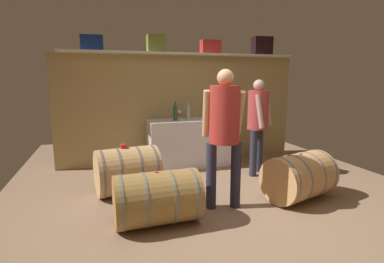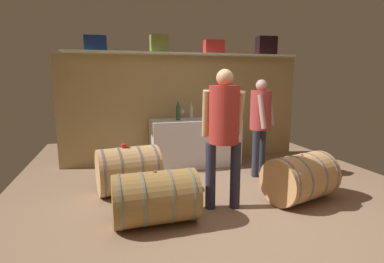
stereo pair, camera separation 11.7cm
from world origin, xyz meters
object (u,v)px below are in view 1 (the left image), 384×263
at_px(wine_bottle_amber, 220,111).
at_px(wine_glass, 179,112).
at_px(wine_barrel_far, 157,198).
at_px(tasting_cup, 123,146).
at_px(winemaker_pouring, 258,117).
at_px(visitor_tasting, 224,125).
at_px(wine_barrel_near, 128,171).
at_px(toolcase_navy, 92,43).
at_px(toolcase_olive, 156,44).
at_px(work_cabinet, 192,142).
at_px(wine_bottle_clear, 188,112).
at_px(wine_barrel_flank, 299,177).
at_px(wine_bottle_green, 175,112).
at_px(toolcase_black, 262,46).
at_px(toolcase_red, 210,47).

bearing_deg(wine_bottle_amber, wine_glass, 154.75).
bearing_deg(wine_barrel_far, tasting_cup, 103.94).
relative_size(winemaker_pouring, visitor_tasting, 0.93).
bearing_deg(wine_barrel_near, wine_glass, 41.86).
height_order(toolcase_navy, visitor_tasting, toolcase_navy).
relative_size(toolcase_olive, work_cabinet, 0.18).
xyz_separation_m(wine_bottle_amber, wine_bottle_clear, (-0.54, 0.17, -0.02)).
bearing_deg(tasting_cup, winemaker_pouring, 6.24).
height_order(wine_glass, wine_barrel_flank, wine_glass).
bearing_deg(wine_barrel_near, winemaker_pouring, -1.88).
height_order(wine_bottle_green, wine_barrel_far, wine_bottle_green).
distance_m(wine_barrel_flank, visitor_tasting, 1.27).
bearing_deg(toolcase_black, wine_bottle_clear, -170.65).
xyz_separation_m(toolcase_red, wine_barrel_flank, (0.44, -2.15, -1.83)).
bearing_deg(visitor_tasting, wine_barrel_near, 154.99).
bearing_deg(tasting_cup, wine_bottle_clear, 42.31).
bearing_deg(wine_bottle_green, toolcase_black, 8.15).
bearing_deg(winemaker_pouring, wine_barrel_flank, 49.16).
bearing_deg(tasting_cup, toolcase_red, 36.75).
distance_m(wine_glass, visitor_tasting, 2.10).
xyz_separation_m(toolcase_red, wine_bottle_green, (-0.74, -0.26, -1.15)).
bearing_deg(work_cabinet, wine_bottle_clear, 118.94).
xyz_separation_m(toolcase_black, winemaker_pouring, (-0.63, -1.05, -1.23)).
height_order(wine_barrel_flank, tasting_cup, tasting_cup).
bearing_deg(wine_bottle_green, toolcase_navy, 168.96).
bearing_deg(wine_bottle_clear, toolcase_red, 16.99).
distance_m(wine_glass, wine_barrel_far, 2.51).
xyz_separation_m(work_cabinet, wine_barrel_flank, (0.86, -1.93, -0.12)).
distance_m(wine_glass, winemaker_pouring, 1.48).
bearing_deg(wine_barrel_flank, work_cabinet, 98.11).
xyz_separation_m(work_cabinet, wine_glass, (-0.18, 0.23, 0.53)).
bearing_deg(toolcase_navy, wine_glass, 3.53).
relative_size(wine_bottle_green, wine_barrel_flank, 0.33).
distance_m(toolcase_olive, work_cabinet, 1.85).
xyz_separation_m(wine_bottle_green, wine_bottle_clear, (0.27, 0.12, -0.02)).
height_order(toolcase_navy, tasting_cup, toolcase_navy).
bearing_deg(wine_glass, wine_barrel_far, -110.59).
bearing_deg(work_cabinet, wine_glass, 128.10).
height_order(wine_barrel_flank, winemaker_pouring, winemaker_pouring).
bearing_deg(wine_barrel_flank, wine_barrel_far, 167.59).
bearing_deg(wine_barrel_flank, toolcase_black, 57.85).
bearing_deg(toolcase_navy, toolcase_red, 3.41).
distance_m(wine_bottle_amber, tasting_cup, 2.07).
bearing_deg(wine_barrel_near, visitor_tasting, -45.17).
relative_size(tasting_cup, winemaker_pouring, 0.05).
xyz_separation_m(toolcase_black, tasting_cup, (-2.79, -1.29, -1.51)).
relative_size(toolcase_red, toolcase_black, 0.97).
distance_m(toolcase_olive, wine_glass, 1.28).
xyz_separation_m(wine_barrel_far, wine_barrel_flank, (1.89, 0.11, 0.01)).
height_order(toolcase_olive, wine_bottle_clear, toolcase_olive).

